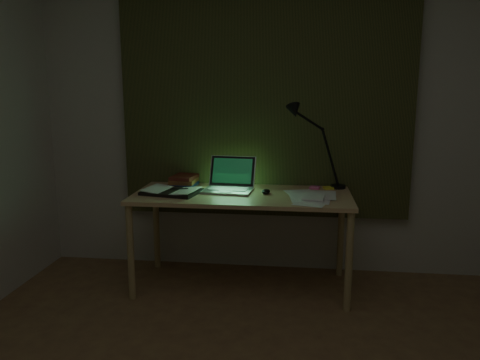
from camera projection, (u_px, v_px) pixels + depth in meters
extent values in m
cube|color=beige|center=(265.00, 112.00, 3.58)|extent=(3.50, 0.00, 2.50)
cube|color=#2C3319|center=(265.00, 85.00, 3.51)|extent=(2.20, 0.06, 2.00)
ellipsoid|color=black|center=(266.00, 192.00, 3.29)|extent=(0.07, 0.10, 0.03)
cube|color=yellow|center=(328.00, 188.00, 3.46)|extent=(0.08, 0.08, 0.01)
cube|color=pink|center=(315.00, 188.00, 3.46)|extent=(0.08, 0.08, 0.02)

